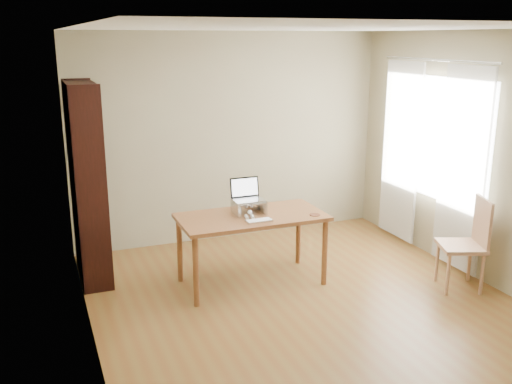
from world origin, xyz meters
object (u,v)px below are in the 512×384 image
at_px(bookshelf, 88,183).
at_px(cat, 245,207).
at_px(chair, 468,239).
at_px(keyboard, 259,221).
at_px(desk, 252,223).
at_px(laptop, 247,194).

distance_m(bookshelf, cat, 1.66).
bearing_deg(chair, bookshelf, 175.74).
relative_size(bookshelf, cat, 4.34).
bearing_deg(chair, keyboard, -177.48).
relative_size(desk, cat, 3.12).
bearing_deg(cat, bookshelf, 165.91).
xyz_separation_m(bookshelf, laptop, (1.53, -0.66, -0.11)).
xyz_separation_m(bookshelf, cat, (1.50, -0.68, -0.23)).
distance_m(desk, laptop, 0.31).
height_order(bookshelf, laptop, bookshelf).
height_order(bookshelf, desk, bookshelf).
relative_size(desk, keyboard, 5.66).
xyz_separation_m(desk, laptop, (-0.00, 0.14, 0.28)).
relative_size(desk, laptop, 4.80).
bearing_deg(keyboard, cat, 93.58).
bearing_deg(bookshelf, cat, -24.43).
bearing_deg(laptop, desk, -89.62).
distance_m(bookshelf, chair, 3.97).
distance_m(desk, chair, 2.22).
bearing_deg(desk, laptop, 90.38).
relative_size(cat, chair, 0.50).
distance_m(keyboard, cat, 0.34).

